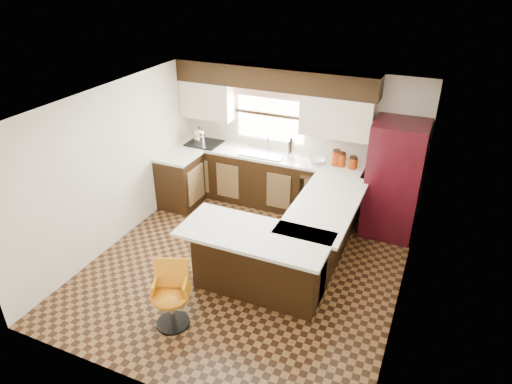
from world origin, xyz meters
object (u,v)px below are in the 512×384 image
at_px(peninsula_long, 320,233).
at_px(refrigerator, 394,180).
at_px(peninsula_return, 259,262).
at_px(bar_chair, 170,297).

relative_size(peninsula_long, refrigerator, 1.07).
bearing_deg(peninsula_return, refrigerator, 58.84).
relative_size(refrigerator, bar_chair, 2.21).
distance_m(peninsula_return, bar_chair, 1.22).
bearing_deg(bar_chair, peninsula_long, 36.23).
xyz_separation_m(refrigerator, bar_chair, (-2.01, -3.17, -0.50)).
bearing_deg(bar_chair, peninsula_return, 33.00).
height_order(peninsula_long, peninsula_return, same).
xyz_separation_m(peninsula_return, refrigerator, (1.31, 2.17, 0.46)).
bearing_deg(peninsula_return, bar_chair, -125.08).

